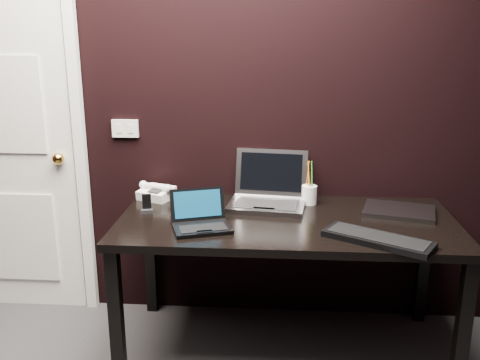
# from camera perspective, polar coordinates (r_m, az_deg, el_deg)

# --- Properties ---
(wall_back) EXTENTS (4.00, 0.00, 4.00)m
(wall_back) POSITION_cam_1_polar(r_m,az_deg,el_deg) (2.99, -0.65, 8.80)
(wall_back) COLOR black
(wall_back) RESTS_ON ground
(door) EXTENTS (0.99, 0.10, 2.14)m
(door) POSITION_cam_1_polar(r_m,az_deg,el_deg) (3.39, -24.05, 3.91)
(door) COLOR white
(door) RESTS_ON ground
(wall_switch) EXTENTS (0.15, 0.02, 0.10)m
(wall_switch) POSITION_cam_1_polar(r_m,az_deg,el_deg) (3.12, -12.15, 5.39)
(wall_switch) COLOR silver
(wall_switch) RESTS_ON wall_back
(desk) EXTENTS (1.70, 0.80, 0.74)m
(desk) POSITION_cam_1_polar(r_m,az_deg,el_deg) (2.75, 4.97, -5.67)
(desk) COLOR black
(desk) RESTS_ON ground
(netbook) EXTENTS (0.33, 0.31, 0.17)m
(netbook) POSITION_cam_1_polar(r_m,az_deg,el_deg) (2.58, -4.21, -4.38)
(netbook) COLOR black
(netbook) RESTS_ON desk
(silver_laptop) EXTENTS (0.44, 0.40, 0.28)m
(silver_laptop) POSITION_cam_1_polar(r_m,az_deg,el_deg) (2.90, 2.99, -1.69)
(silver_laptop) COLOR gray
(silver_laptop) RESTS_ON desk
(ext_keyboard) EXTENTS (0.50, 0.39, 0.03)m
(ext_keyboard) POSITION_cam_1_polar(r_m,az_deg,el_deg) (2.50, 14.49, -6.11)
(ext_keyboard) COLOR black
(ext_keyboard) RESTS_ON desk
(closed_laptop) EXTENTS (0.41, 0.33, 0.02)m
(closed_laptop) POSITION_cam_1_polar(r_m,az_deg,el_deg) (2.90, 16.60, -3.19)
(closed_laptop) COLOR gray
(closed_laptop) RESTS_ON desk
(desk_phone) EXTENTS (0.22, 0.21, 0.10)m
(desk_phone) POSITION_cam_1_polar(r_m,az_deg,el_deg) (3.05, -8.91, -1.30)
(desk_phone) COLOR white
(desk_phone) RESTS_ON desk
(mobile_phone) EXTENTS (0.06, 0.06, 0.10)m
(mobile_phone) POSITION_cam_1_polar(r_m,az_deg,el_deg) (2.83, -9.90, -2.71)
(mobile_phone) COLOR black
(mobile_phone) RESTS_ON desk
(pen_cup) EXTENTS (0.09, 0.09, 0.24)m
(pen_cup) POSITION_cam_1_polar(r_m,az_deg,el_deg) (2.94, 7.40, -1.49)
(pen_cup) COLOR white
(pen_cup) RESTS_ON desk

